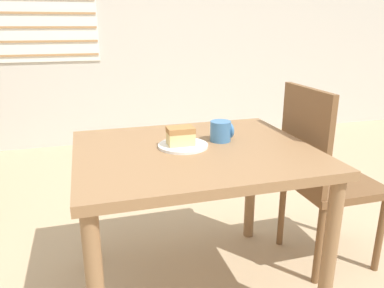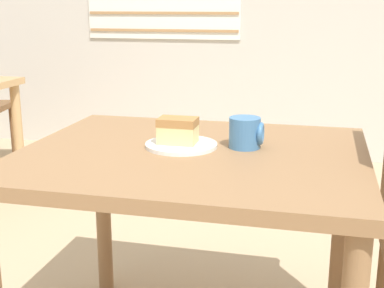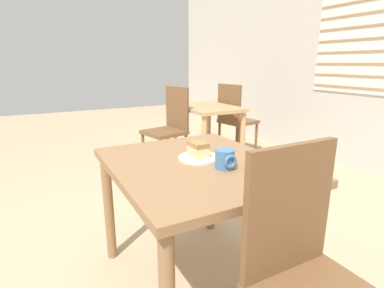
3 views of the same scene
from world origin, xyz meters
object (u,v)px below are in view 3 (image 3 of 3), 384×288
(dining_table_far, at_px, (207,116))
(plate, at_px, (199,158))
(chair_far_corner, at_px, (169,125))
(cake_slice, at_px, (198,149))
(chair_near_window, at_px, (310,275))
(coffee_mug, at_px, (225,159))
(dining_table_near, at_px, (197,180))
(chair_far_opposite, at_px, (235,117))

(dining_table_far, relative_size, plate, 4.00)
(chair_far_corner, distance_m, cake_slice, 1.97)
(chair_near_window, distance_m, plate, 0.78)
(cake_slice, height_order, coffee_mug, coffee_mug)
(chair_near_window, height_order, plate, chair_near_window)
(dining_table_far, bearing_deg, coffee_mug, -28.73)
(dining_table_near, relative_size, plate, 4.64)
(chair_far_opposite, xyz_separation_m, plate, (1.97, -1.67, 0.22))
(chair_near_window, bearing_deg, cake_slice, 91.81)
(cake_slice, bearing_deg, dining_table_near, -32.33)
(dining_table_far, distance_m, chair_near_window, 2.84)
(dining_table_far, xyz_separation_m, chair_near_window, (2.60, -1.13, -0.07))
(coffee_mug, bearing_deg, cake_slice, -169.54)
(dining_table_near, xyz_separation_m, chair_far_opposite, (-2.01, 1.71, -0.12))
(chair_near_window, xyz_separation_m, coffee_mug, (-0.56, 0.01, 0.26))
(dining_table_far, xyz_separation_m, chair_far_corner, (-0.01, -0.51, -0.07))
(dining_table_far, distance_m, coffee_mug, 2.34)
(cake_slice, distance_m, coffee_mug, 0.21)
(dining_table_near, distance_m, coffee_mug, 0.22)
(plate, relative_size, cake_slice, 1.90)
(chair_near_window, distance_m, cake_slice, 0.81)
(dining_table_near, relative_size, chair_far_corner, 1.07)
(chair_far_corner, height_order, coffee_mug, chair_far_corner)
(dining_table_near, height_order, dining_table_far, dining_table_near)
(chair_near_window, xyz_separation_m, chair_far_opposite, (-2.72, 1.65, 0.00))
(cake_slice, bearing_deg, chair_near_window, 1.81)
(dining_table_near, height_order, chair_near_window, chair_near_window)
(chair_far_opposite, height_order, plate, chair_far_opposite)
(chair_far_opposite, xyz_separation_m, cake_slice, (1.96, -1.67, 0.27))
(dining_table_far, bearing_deg, cake_slice, -32.20)
(dining_table_far, distance_m, chair_far_opposite, 0.53)
(chair_near_window, bearing_deg, plate, 91.85)
(chair_near_window, bearing_deg, coffee_mug, 88.60)
(dining_table_near, bearing_deg, chair_far_corner, 160.40)
(dining_table_near, bearing_deg, plate, 141.79)
(dining_table_far, bearing_deg, plate, -32.06)
(chair_near_window, bearing_deg, dining_table_far, 66.45)
(chair_near_window, relative_size, coffee_mug, 9.23)
(chair_far_corner, bearing_deg, plate, -31.87)
(plate, xyz_separation_m, cake_slice, (-0.01, 0.00, 0.05))
(chair_far_opposite, distance_m, coffee_mug, 2.72)
(chair_far_corner, xyz_separation_m, cake_slice, (1.85, -0.64, 0.27))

